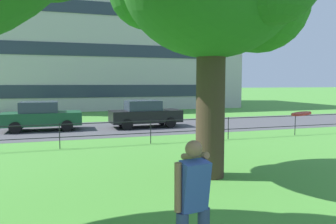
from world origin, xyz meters
name	(u,v)px	position (x,y,z in m)	size (l,w,h in m)	color
street_strip	(61,130)	(0.00, 16.82, 0.00)	(80.00, 6.51, 0.01)	#4C4C51
park_fence	(59,132)	(0.00, 11.70, 0.67)	(36.26, 0.04, 1.00)	black
person_thrower	(193,205)	(1.75, 2.37, 0.99)	(0.51, 0.83, 1.82)	navy
frisbee	(301,114)	(3.44, 2.45, 2.10)	(0.34, 0.34, 0.06)	red
car_dark_green_left	(42,116)	(-0.97, 17.12, 0.78)	(4.01, 1.83, 1.54)	#194C2D
car_black_far_left	(145,114)	(4.59, 16.72, 0.78)	(4.05, 1.91, 1.54)	black
apartment_building_background	(103,39)	(4.52, 35.78, 7.42)	(26.16, 15.66, 14.83)	#B7B2AD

